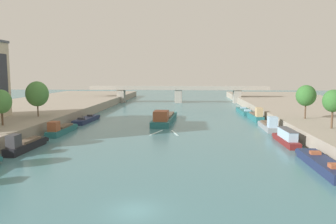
# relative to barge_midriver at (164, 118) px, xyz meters

# --- Properties ---
(ground_plane) EXTENTS (400.00, 400.00, 0.00)m
(ground_plane) POSITION_rel_barge_midriver_xyz_m (1.41, -50.51, -1.03)
(ground_plane) COLOR teal
(quay_left) EXTENTS (36.00, 170.00, 2.40)m
(quay_left) POSITION_rel_barge_midriver_xyz_m (-39.28, 4.49, 0.18)
(quay_left) COLOR gray
(quay_left) RESTS_ON ground
(barge_midriver) EXTENTS (4.95, 21.38, 3.44)m
(barge_midriver) POSITION_rel_barge_midriver_xyz_m (0.00, 0.00, 0.00)
(barge_midriver) COLOR #23666B
(barge_midriver) RESTS_ON ground
(wake_behind_barge) EXTENTS (5.60, 6.01, 0.03)m
(wake_behind_barge) POSITION_rel_barge_midriver_xyz_m (1.28, -13.56, -1.01)
(wake_behind_barge) COLOR silver
(wake_behind_barge) RESTS_ON ground
(moored_boat_left_upstream) EXTENTS (2.16, 10.72, 2.97)m
(moored_boat_left_upstream) POSITION_rel_barge_midriver_xyz_m (-18.73, -29.73, -0.13)
(moored_boat_left_upstream) COLOR black
(moored_boat_left_upstream) RESTS_ON ground
(moored_boat_left_end) EXTENTS (2.31, 11.49, 2.81)m
(moored_boat_left_end) POSITION_rel_barge_midriver_xyz_m (-18.73, -15.75, -0.18)
(moored_boat_left_end) COLOR #23666B
(moored_boat_left_end) RESTS_ON ground
(moored_boat_left_downstream) EXTENTS (3.04, 13.27, 2.08)m
(moored_boat_left_downstream) POSITION_rel_barge_midriver_xyz_m (-18.74, 0.14, -0.51)
(moored_boat_left_downstream) COLOR #1E284C
(moored_boat_left_downstream) RESTS_ON ground
(moored_boat_right_near) EXTENTS (2.69, 13.49, 2.23)m
(moored_boat_right_near) POSITION_rel_barge_midriver_xyz_m (22.24, -36.48, -0.43)
(moored_boat_right_near) COLOR #1E284C
(moored_boat_right_near) RESTS_ON ground
(moored_boat_right_downstream) EXTENTS (2.01, 10.73, 2.53)m
(moored_boat_right_downstream) POSITION_rel_barge_midriver_xyz_m (21.89, -22.35, 0.03)
(moored_boat_right_downstream) COLOR maroon
(moored_boat_right_downstream) RESTS_ON ground
(moored_boat_right_lone) EXTENTS (2.45, 11.52, 3.12)m
(moored_boat_right_lone) POSITION_rel_barge_midriver_xyz_m (22.24, -8.52, -0.13)
(moored_boat_right_lone) COLOR gray
(moored_boat_right_lone) RESTS_ON ground
(moored_boat_right_far) EXTENTS (2.35, 11.05, 3.47)m
(moored_boat_right_far) POSITION_rel_barge_midriver_xyz_m (22.23, 5.19, 0.01)
(moored_boat_right_far) COLOR #23666B
(moored_boat_right_far) RESTS_ON ground
(moored_boat_right_gap_after) EXTENTS (3.23, 15.22, 2.17)m
(moored_boat_right_gap_after) POSITION_rel_barge_midriver_xyz_m (21.92, 19.89, -0.47)
(moored_boat_right_gap_after) COLOR #23666B
(moored_boat_right_gap_after) RESTS_ON ground
(tree_left_midway) EXTENTS (3.51, 3.51, 6.33)m
(tree_left_midway) POSITION_rel_barge_midriver_xyz_m (-27.03, -21.36, 5.59)
(tree_left_midway) COLOR brown
(tree_left_midway) RESTS_ON quay_left
(tree_left_nearest) EXTENTS (4.72, 4.72, 7.47)m
(tree_left_nearest) POSITION_rel_barge_midriver_xyz_m (-26.25, -9.22, 6.19)
(tree_left_nearest) COLOR brown
(tree_left_nearest) RESTS_ON quay_left
(tree_right_distant) EXTENTS (3.33, 3.33, 6.48)m
(tree_right_distant) POSITION_rel_barge_midriver_xyz_m (29.65, -20.78, 5.97)
(tree_right_distant) COLOR brown
(tree_right_distant) RESTS_ON quay_right
(tree_right_by_lamp) EXTENTS (3.91, 3.91, 6.81)m
(tree_right_by_lamp) POSITION_rel_barge_midriver_xyz_m (29.25, -9.04, 6.07)
(tree_right_by_lamp) COLOR brown
(tree_right_by_lamp) RESTS_ON quay_right
(bridge_far) EXTENTS (69.38, 4.40, 6.57)m
(bridge_far) POSITION_rel_barge_midriver_xyz_m (1.41, 52.25, 3.25)
(bridge_far) COLOR #9E998E
(bridge_far) RESTS_ON ground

